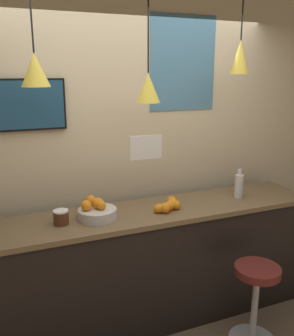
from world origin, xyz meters
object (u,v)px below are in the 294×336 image
object	(u,v)px
spread_jar	(61,217)
bar_stool	(256,291)
mounted_tv	(9,105)
fruit_bowl	(97,211)
juice_bottle	(239,186)

from	to	relation	value
spread_jar	bar_stool	bearing A→B (deg)	-22.68
mounted_tv	bar_stool	bearing A→B (deg)	-29.97
fruit_bowl	spread_jar	bearing A→B (deg)	-179.00
bar_stool	juice_bottle	size ratio (longest dim) A/B	2.50
mounted_tv	juice_bottle	bearing A→B (deg)	-11.44
fruit_bowl	mounted_tv	xyz separation A→B (m)	(-0.53, 0.36, 0.78)
fruit_bowl	mounted_tv	world-z (taller)	mounted_tv
fruit_bowl	spread_jar	distance (m)	0.27
bar_stool	spread_jar	size ratio (longest dim) A/B	5.80
juice_bottle	spread_jar	size ratio (longest dim) A/B	2.32
juice_bottle	mounted_tv	xyz separation A→B (m)	(-1.81, 0.37, 0.72)
mounted_tv	spread_jar	bearing A→B (deg)	-54.03
bar_stool	fruit_bowl	bearing A→B (deg)	152.29
spread_jar	mounted_tv	world-z (taller)	mounted_tv
fruit_bowl	bar_stool	bearing A→B (deg)	-27.71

